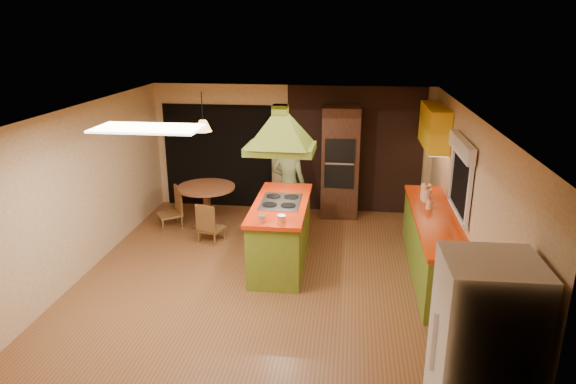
# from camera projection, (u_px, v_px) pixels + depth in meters

# --- Properties ---
(ground) EXTENTS (6.50, 6.50, 0.00)m
(ground) POSITION_uv_depth(u_px,v_px,m) (265.00, 282.00, 7.54)
(ground) COLOR brown
(ground) RESTS_ON ground
(room_walls) EXTENTS (5.50, 6.50, 6.50)m
(room_walls) POSITION_uv_depth(u_px,v_px,m) (264.00, 201.00, 7.15)
(room_walls) COLOR beige
(room_walls) RESTS_ON ground
(ceiling_plane) EXTENTS (6.50, 6.50, 0.00)m
(ceiling_plane) POSITION_uv_depth(u_px,v_px,m) (262.00, 112.00, 6.76)
(ceiling_plane) COLOR silver
(ceiling_plane) RESTS_ON room_walls
(brick_panel) EXTENTS (2.64, 0.03, 2.50)m
(brick_panel) POSITION_uv_depth(u_px,v_px,m) (355.00, 151.00, 10.05)
(brick_panel) COLOR #381E14
(brick_panel) RESTS_ON ground
(nook_opening) EXTENTS (2.20, 0.03, 2.10)m
(nook_opening) POSITION_uv_depth(u_px,v_px,m) (218.00, 156.00, 10.43)
(nook_opening) COLOR black
(nook_opening) RESTS_ON ground
(right_counter) EXTENTS (0.62, 3.05, 0.92)m
(right_counter) POSITION_uv_depth(u_px,v_px,m) (433.00, 245.00, 7.67)
(right_counter) COLOR olive
(right_counter) RESTS_ON ground
(upper_cabinets) EXTENTS (0.34, 1.40, 0.70)m
(upper_cabinets) POSITION_uv_depth(u_px,v_px,m) (434.00, 127.00, 8.70)
(upper_cabinets) COLOR yellow
(upper_cabinets) RESTS_ON room_walls
(window_right) EXTENTS (0.12, 1.35, 1.06)m
(window_right) POSITION_uv_depth(u_px,v_px,m) (462.00, 164.00, 7.04)
(window_right) COLOR black
(window_right) RESTS_ON room_walls
(fluor_panel) EXTENTS (1.20, 0.60, 0.03)m
(fluor_panel) POSITION_uv_depth(u_px,v_px,m) (148.00, 128.00, 5.76)
(fluor_panel) COLOR white
(fluor_panel) RESTS_ON ceiling_plane
(kitchen_island) EXTENTS (0.83, 2.04, 1.03)m
(kitchen_island) POSITION_uv_depth(u_px,v_px,m) (281.00, 233.00, 7.99)
(kitchen_island) COLOR olive
(kitchen_island) RESTS_ON ground
(range_hood) EXTENTS (1.02, 0.75, 0.79)m
(range_hood) POSITION_uv_depth(u_px,v_px,m) (280.00, 122.00, 7.45)
(range_hood) COLOR olive
(range_hood) RESTS_ON ceiling_plane
(man) EXTENTS (0.71, 0.55, 1.74)m
(man) POSITION_uv_depth(u_px,v_px,m) (289.00, 185.00, 9.18)
(man) COLOR #535A2F
(man) RESTS_ON ground
(refrigerator) EXTENTS (0.77, 0.73, 1.84)m
(refrigerator) POSITION_uv_depth(u_px,v_px,m) (481.00, 361.00, 4.28)
(refrigerator) COLOR white
(refrigerator) RESTS_ON ground
(wall_oven) EXTENTS (0.74, 0.63, 2.15)m
(wall_oven) POSITION_uv_depth(u_px,v_px,m) (340.00, 162.00, 9.87)
(wall_oven) COLOR #4A2818
(wall_oven) RESTS_ON ground
(dining_table) EXTENTS (1.05, 1.05, 0.79)m
(dining_table) POSITION_uv_depth(u_px,v_px,m) (207.00, 198.00, 9.45)
(dining_table) COLOR brown
(dining_table) RESTS_ON ground
(chair_left) EXTENTS (0.57, 0.57, 0.75)m
(chair_left) POSITION_uv_depth(u_px,v_px,m) (169.00, 207.00, 9.50)
(chair_left) COLOR brown
(chair_left) RESTS_ON ground
(chair_near) EXTENTS (0.48, 0.48, 0.70)m
(chair_near) POSITION_uv_depth(u_px,v_px,m) (211.00, 222.00, 8.87)
(chair_near) COLOR brown
(chair_near) RESTS_ON ground
(pendant_lamp) EXTENTS (0.36, 0.36, 0.20)m
(pendant_lamp) POSITION_uv_depth(u_px,v_px,m) (203.00, 126.00, 9.04)
(pendant_lamp) COLOR #FF9E3F
(pendant_lamp) RESTS_ON ceiling_plane
(canister_large) EXTENTS (0.19, 0.19, 0.24)m
(canister_large) POSITION_uv_depth(u_px,v_px,m) (426.00, 192.00, 8.23)
(canister_large) COLOR beige
(canister_large) RESTS_ON right_counter
(canister_medium) EXTENTS (0.17, 0.17, 0.21)m
(canister_medium) POSITION_uv_depth(u_px,v_px,m) (427.00, 195.00, 8.12)
(canister_medium) COLOR #FDE9CB
(canister_medium) RESTS_ON right_counter
(canister_small) EXTENTS (0.13, 0.13, 0.14)m
(canister_small) POSITION_uv_depth(u_px,v_px,m) (429.00, 204.00, 7.81)
(canister_small) COLOR #F3E3C3
(canister_small) RESTS_ON right_counter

